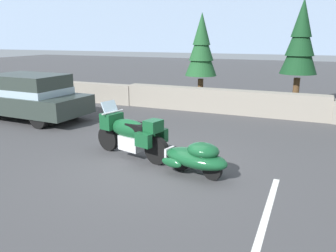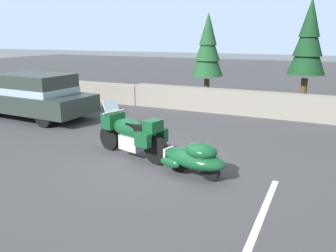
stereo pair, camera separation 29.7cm
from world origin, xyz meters
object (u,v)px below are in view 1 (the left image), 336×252
Objects in this scene: suv_at_left_edge at (27,96)px; pine_tree_far_right at (301,41)px; touring_motorcycle at (131,133)px; car_shaped_trailer at (196,157)px; pine_tree_secondary at (201,48)px.

pine_tree_far_right is (8.85, 5.92, 1.92)m from suv_at_left_edge.
car_shaped_trailer is at bearing -14.36° from touring_motorcycle.
touring_motorcycle is at bearing 165.64° from car_shaped_trailer.
touring_motorcycle is at bearing -112.98° from pine_tree_far_right.
pine_tree_secondary reaches higher than touring_motorcycle.
suv_at_left_edge reaches higher than touring_motorcycle.
pine_tree_far_right is at bearing 33.79° from suv_at_left_edge.
car_shaped_trailer is at bearing -19.11° from suv_at_left_edge.
suv_at_left_edge is at bearing -133.84° from pine_tree_secondary.
pine_tree_far_right reaches higher than pine_tree_secondary.
suv_at_left_edge is (-5.46, 2.06, 0.22)m from touring_motorcycle.
pine_tree_far_right is at bearing 11.41° from pine_tree_secondary.
suv_at_left_edge is (-7.33, 2.54, 0.43)m from car_shaped_trailer.
touring_motorcycle is at bearing -20.67° from suv_at_left_edge.
car_shaped_trailer is 0.57× the size of pine_tree_secondary.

